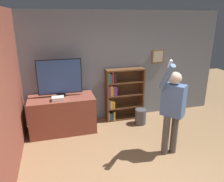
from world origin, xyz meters
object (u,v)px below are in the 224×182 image
Objects in this scene: game_console at (58,99)px; bookshelf at (121,94)px; television at (60,78)px; person at (173,106)px; waste_bin at (141,117)px.

game_console is 1.64m from bookshelf.
television reaches higher than bookshelf.
game_console is 0.14× the size of person.
bookshelf is (1.49, 0.19, -0.59)m from television.
person reaches higher than game_console.
game_console is at bearing -163.97° from bookshelf.
bookshelf reaches higher than waste_bin.
bookshelf is at bearing 155.75° from person.
waste_bin is (0.38, -0.42, -0.48)m from bookshelf.
waste_bin is at bearing -7.05° from television.
television reaches higher than game_console.
television reaches higher than waste_bin.
bookshelf is at bearing 7.24° from television.
television is 3.77× the size of game_console.
person is at bearing -87.54° from waste_bin.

